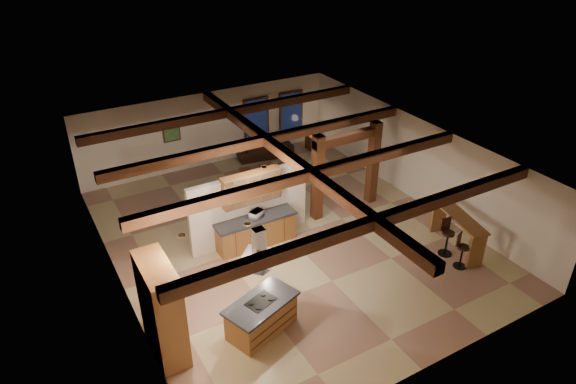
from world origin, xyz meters
name	(u,v)px	position (x,y,z in m)	size (l,w,h in m)	color
ground	(287,237)	(0.00, 0.00, 0.00)	(12.00, 12.00, 0.00)	#CBB987
room_walls	(287,186)	(0.00, 0.00, 1.78)	(12.00, 12.00, 12.00)	silver
ceiling_beams	(287,156)	(0.00, 0.00, 2.76)	(10.00, 12.00, 0.28)	#391E0E
timber_posts	(347,161)	(2.50, 0.50, 1.76)	(2.50, 0.30, 2.90)	#391E0E
partition_wall	(249,207)	(-1.00, 0.50, 1.10)	(3.80, 0.18, 2.20)	silver
pantry_cabinet	(162,309)	(-4.67, -2.60, 1.20)	(0.67, 1.60, 2.40)	brown
back_counter	(256,231)	(-1.00, 0.11, 0.48)	(2.50, 0.66, 0.94)	brown
upper_display_cabinet	(251,188)	(-1.00, 0.31, 1.85)	(1.80, 0.36, 0.95)	brown
range_hood	(260,271)	(-2.50, -3.13, 1.78)	(1.10, 1.10, 1.40)	silver
back_windows	(274,115)	(2.80, 5.93, 1.50)	(2.70, 0.07, 1.70)	#391E0E
framed_art	(171,131)	(-1.50, 5.94, 1.70)	(0.65, 0.05, 0.85)	#391E0E
recessed_cans	(234,206)	(-2.53, -1.93, 2.87)	(3.16, 2.46, 0.03)	silver
kitchen_island	(261,315)	(-2.50, -3.13, 0.44)	(1.98, 1.47, 0.88)	brown
dining_table	(268,193)	(0.54, 2.21, 0.30)	(1.73, 0.96, 0.61)	#37190D
sofa	(265,149)	(2.11, 5.47, 0.32)	(2.22, 0.87, 0.65)	black
microwave	(257,214)	(-0.96, 0.11, 1.05)	(0.41, 0.28, 0.23)	silver
bar_counter	(458,226)	(4.04, -3.00, 0.76)	(1.01, 2.22, 1.13)	brown
side_table	(313,142)	(4.21, 5.15, 0.31)	(0.49, 0.49, 0.61)	#391E0E
table_lamp	(313,129)	(4.21, 5.15, 0.87)	(0.31, 0.31, 0.37)	black
bar_stool_a	(461,251)	(3.48, -3.71, 0.54)	(0.40, 0.41, 1.05)	black
bar_stool_b	(447,237)	(3.58, -3.05, 0.58)	(0.40, 0.40, 1.15)	black
dining_chairs	(268,186)	(0.54, 2.21, 0.60)	(2.17, 2.17, 1.17)	#391E0E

